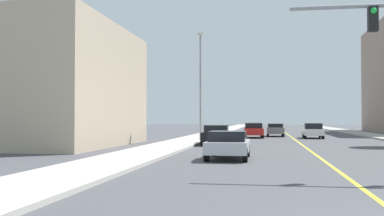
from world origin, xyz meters
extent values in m
plane|color=#47474C|center=(0.00, 42.00, 0.00)|extent=(192.00, 192.00, 0.00)
cube|color=#B2ADA3|center=(-9.04, 42.00, 0.07)|extent=(3.20, 168.00, 0.15)
cube|color=#9E9B93|center=(9.04, 42.00, 0.07)|extent=(3.20, 168.00, 0.15)
cube|color=yellow|center=(0.00, 42.00, 0.00)|extent=(0.16, 144.00, 0.01)
cube|color=tan|center=(-19.94, 22.43, 4.24)|extent=(14.41, 14.42, 8.49)
cube|color=black|center=(0.94, 8.47, 5.27)|extent=(0.32, 0.24, 0.84)
sphere|color=green|center=(0.94, 8.33, 5.52)|extent=(0.20, 0.20, 0.20)
cylinder|color=gray|center=(-7.94, 28.98, 4.49)|extent=(0.16, 0.16, 8.67)
cube|color=beige|center=(-7.94, 28.98, 8.97)|extent=(0.56, 0.28, 0.20)
cube|color=white|center=(1.92, 37.33, 0.62)|extent=(1.94, 4.19, 0.60)
cube|color=black|center=(1.91, 37.11, 1.20)|extent=(1.66, 2.11, 0.55)
cylinder|color=black|center=(1.15, 38.88, 0.32)|extent=(0.24, 0.65, 0.64)
cylinder|color=black|center=(2.78, 38.83, 0.32)|extent=(0.24, 0.65, 0.64)
cylinder|color=black|center=(1.06, 35.83, 0.32)|extent=(0.24, 0.65, 0.64)
cylinder|color=black|center=(2.69, 35.79, 0.32)|extent=(0.24, 0.65, 0.64)
cube|color=#196638|center=(-4.07, 52.47, 0.60)|extent=(2.07, 4.12, 0.56)
cube|color=black|center=(-4.08, 52.19, 1.12)|extent=(1.75, 1.82, 0.48)
cylinder|color=black|center=(-4.87, 53.98, 0.32)|extent=(0.24, 0.65, 0.64)
cylinder|color=black|center=(-3.15, 53.91, 0.32)|extent=(0.24, 0.65, 0.64)
cylinder|color=black|center=(-4.98, 51.03, 0.32)|extent=(0.24, 0.65, 0.64)
cylinder|color=black|center=(-3.27, 50.96, 0.32)|extent=(0.24, 0.65, 0.64)
cube|color=red|center=(-3.83, 37.56, 0.65)|extent=(2.09, 4.55, 0.66)
cube|color=black|center=(-3.82, 37.25, 1.22)|extent=(1.76, 2.29, 0.49)
cylinder|color=black|center=(-4.75, 39.20, 0.32)|extent=(0.25, 0.65, 0.64)
cylinder|color=black|center=(-3.07, 39.28, 0.32)|extent=(0.25, 0.65, 0.64)
cylinder|color=black|center=(-4.59, 35.84, 0.32)|extent=(0.25, 0.65, 0.64)
cylinder|color=black|center=(-2.91, 35.92, 0.32)|extent=(0.25, 0.65, 0.64)
cube|color=#BCBCC1|center=(-4.38, 13.99, 0.60)|extent=(1.93, 3.96, 0.55)
cube|color=black|center=(-4.38, 13.73, 1.10)|extent=(1.69, 1.91, 0.47)
cylinder|color=black|center=(-5.24, 15.41, 0.32)|extent=(0.22, 0.64, 0.64)
cylinder|color=black|center=(-3.53, 15.42, 0.32)|extent=(0.22, 0.64, 0.64)
cylinder|color=black|center=(-5.23, 12.56, 0.32)|extent=(0.22, 0.64, 0.64)
cylinder|color=black|center=(-3.52, 12.57, 0.32)|extent=(0.22, 0.64, 0.64)
cube|color=black|center=(-6.19, 25.08, 0.64)|extent=(2.02, 4.38, 0.63)
cube|color=black|center=(-6.19, 25.23, 1.20)|extent=(1.72, 2.20, 0.49)
cylinder|color=black|center=(-5.30, 23.49, 0.32)|extent=(0.24, 0.65, 0.64)
cylinder|color=black|center=(-6.97, 23.44, 0.32)|extent=(0.24, 0.65, 0.64)
cylinder|color=black|center=(-5.41, 26.71, 0.32)|extent=(0.24, 0.65, 0.64)
cylinder|color=black|center=(-7.08, 26.66, 0.32)|extent=(0.24, 0.65, 0.64)
cube|color=slate|center=(-1.59, 41.38, 0.65)|extent=(1.81, 4.35, 0.66)
cube|color=black|center=(-1.59, 41.39, 1.18)|extent=(1.59, 2.26, 0.41)
cylinder|color=black|center=(-2.37, 43.00, 0.32)|extent=(0.22, 0.64, 0.64)
cylinder|color=black|center=(-0.78, 43.00, 0.32)|extent=(0.22, 0.64, 0.64)
cylinder|color=black|center=(-2.39, 39.76, 0.32)|extent=(0.22, 0.64, 0.64)
cylinder|color=black|center=(-0.80, 39.75, 0.32)|extent=(0.22, 0.64, 0.64)
camera|label=1|loc=(-2.62, -7.01, 1.93)|focal=41.21mm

